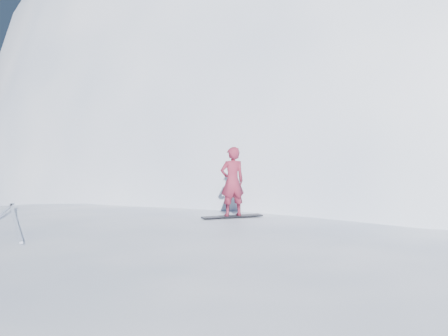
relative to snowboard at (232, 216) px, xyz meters
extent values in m
ellipsoid|color=white|center=(-2.18, -0.36, -2.41)|extent=(36.00, 28.00, 4.80)
ellipsoid|color=white|center=(18.82, 22.64, -2.41)|extent=(60.00, 56.00, 56.00)
ellipsoid|color=white|center=(6.82, 16.64, -2.41)|extent=(28.00, 24.00, 18.00)
ellipsoid|color=white|center=(-5.18, 2.64, -2.41)|extent=(7.00, 6.30, 1.00)
ellipsoid|color=white|center=(3.82, 0.64, -2.41)|extent=(4.00, 3.60, 0.60)
cube|color=black|center=(0.00, 0.00, 0.00)|extent=(1.50, 0.52, 0.02)
imported|color=maroon|center=(0.00, 0.00, 0.82)|extent=(0.65, 0.48, 1.62)
cube|color=silver|center=(-4.96, 0.65, 0.01)|extent=(1.45, 5.85, 0.04)
camera|label=1|loc=(-2.48, -11.40, 1.75)|focal=40.00mm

